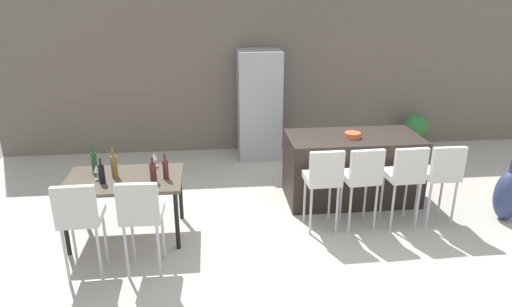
{
  "coord_description": "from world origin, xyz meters",
  "views": [
    {
      "loc": [
        -1.33,
        -4.8,
        2.76
      ],
      "look_at": [
        -0.79,
        0.38,
        0.85
      ],
      "focal_mm": 31.34,
      "sensor_mm": 36.0,
      "label": 1
    }
  ],
  "objects_px": {
    "floor_vase": "(508,195)",
    "bar_chair_far": "(442,172)",
    "dining_chair_near": "(79,215)",
    "wine_bottle_right": "(94,162)",
    "dining_chair_far": "(141,212)",
    "bar_chair_left": "(324,177)",
    "kitchen_island": "(352,168)",
    "wine_bottle_inner": "(102,174)",
    "dining_table": "(124,184)",
    "potted_plant": "(415,129)",
    "refrigerator": "(259,105)",
    "wine_bottle_middle": "(166,169)",
    "fruit_bowl": "(353,135)",
    "wine_glass_near": "(97,169)",
    "bar_chair_middle": "(362,175)",
    "bar_chair_right": "(405,173)",
    "wine_glass_corner": "(152,165)",
    "wine_glass_left": "(154,157)",
    "wine_bottle_end": "(114,166)",
    "wine_bottle_far": "(153,172)"
  },
  "relations": [
    {
      "from": "refrigerator",
      "to": "dining_chair_far",
      "type": "bearing_deg",
      "value": -114.71
    },
    {
      "from": "wine_glass_left",
      "to": "potted_plant",
      "type": "distance_m",
      "value": 4.93
    },
    {
      "from": "wine_bottle_middle",
      "to": "fruit_bowl",
      "type": "relative_size",
      "value": 1.48
    },
    {
      "from": "fruit_bowl",
      "to": "floor_vase",
      "type": "relative_size",
      "value": 0.25
    },
    {
      "from": "dining_table",
      "to": "wine_bottle_right",
      "type": "relative_size",
      "value": 3.74
    },
    {
      "from": "refrigerator",
      "to": "floor_vase",
      "type": "xyz_separation_m",
      "value": [
        2.86,
        -2.67,
        -0.58
      ]
    },
    {
      "from": "wine_bottle_middle",
      "to": "fruit_bowl",
      "type": "distance_m",
      "value": 2.49
    },
    {
      "from": "bar_chair_middle",
      "to": "refrigerator",
      "type": "distance_m",
      "value": 2.85
    },
    {
      "from": "kitchen_island",
      "to": "wine_bottle_right",
      "type": "xyz_separation_m",
      "value": [
        -3.27,
        -0.53,
        0.42
      ]
    },
    {
      "from": "dining_chair_near",
      "to": "wine_glass_corner",
      "type": "relative_size",
      "value": 6.03
    },
    {
      "from": "wine_bottle_inner",
      "to": "wine_glass_corner",
      "type": "distance_m",
      "value": 0.56
    },
    {
      "from": "fruit_bowl",
      "to": "floor_vase",
      "type": "xyz_separation_m",
      "value": [
        1.83,
        -0.73,
        -0.62
      ]
    },
    {
      "from": "wine_bottle_inner",
      "to": "wine_bottle_middle",
      "type": "distance_m",
      "value": 0.69
    },
    {
      "from": "wine_glass_near",
      "to": "bar_chair_far",
      "type": "bearing_deg",
      "value": -1.52
    },
    {
      "from": "bar_chair_far",
      "to": "wine_bottle_right",
      "type": "height_order",
      "value": "wine_bottle_right"
    },
    {
      "from": "dining_chair_near",
      "to": "dining_chair_far",
      "type": "relative_size",
      "value": 1.0
    },
    {
      "from": "bar_chair_middle",
      "to": "wine_glass_corner",
      "type": "height_order",
      "value": "bar_chair_middle"
    },
    {
      "from": "bar_chair_right",
      "to": "dining_table",
      "type": "relative_size",
      "value": 0.8
    },
    {
      "from": "dining_table",
      "to": "wine_bottle_middle",
      "type": "distance_m",
      "value": 0.52
    },
    {
      "from": "wine_bottle_end",
      "to": "bar_chair_far",
      "type": "bearing_deg",
      "value": -2.25
    },
    {
      "from": "bar_chair_right",
      "to": "wine_glass_left",
      "type": "relative_size",
      "value": 6.03
    },
    {
      "from": "dining_chair_near",
      "to": "wine_glass_left",
      "type": "xyz_separation_m",
      "value": [
        0.61,
        1.12,
        0.17
      ]
    },
    {
      "from": "bar_chair_middle",
      "to": "dining_table",
      "type": "distance_m",
      "value": 2.78
    },
    {
      "from": "wine_bottle_far",
      "to": "wine_glass_near",
      "type": "bearing_deg",
      "value": 168.56
    },
    {
      "from": "dining_chair_near",
      "to": "wine_bottle_right",
      "type": "xyz_separation_m",
      "value": [
        -0.06,
        0.96,
        0.18
      ]
    },
    {
      "from": "dining_chair_far",
      "to": "bar_chair_left",
      "type": "bearing_deg",
      "value": 18.62
    },
    {
      "from": "floor_vase",
      "to": "bar_chair_far",
      "type": "bearing_deg",
      "value": -179.28
    },
    {
      "from": "bar_chair_middle",
      "to": "potted_plant",
      "type": "distance_m",
      "value": 3.3
    },
    {
      "from": "wine_bottle_right",
      "to": "wine_glass_near",
      "type": "bearing_deg",
      "value": -69.66
    },
    {
      "from": "bar_chair_left",
      "to": "dining_table",
      "type": "distance_m",
      "value": 2.31
    },
    {
      "from": "kitchen_island",
      "to": "potted_plant",
      "type": "distance_m",
      "value": 2.57
    },
    {
      "from": "dining_table",
      "to": "wine_glass_near",
      "type": "bearing_deg",
      "value": 179.2
    },
    {
      "from": "bar_chair_middle",
      "to": "fruit_bowl",
      "type": "distance_m",
      "value": 0.79
    },
    {
      "from": "bar_chair_right",
      "to": "wine_glass_near",
      "type": "distance_m",
      "value": 3.6
    },
    {
      "from": "dining_table",
      "to": "dining_chair_near",
      "type": "relative_size",
      "value": 1.25
    },
    {
      "from": "floor_vase",
      "to": "refrigerator",
      "type": "bearing_deg",
      "value": 136.91
    },
    {
      "from": "dining_chair_far",
      "to": "wine_glass_left",
      "type": "height_order",
      "value": "dining_chair_far"
    },
    {
      "from": "bar_chair_left",
      "to": "potted_plant",
      "type": "bearing_deg",
      "value": 48.33
    },
    {
      "from": "wine_bottle_far",
      "to": "refrigerator",
      "type": "height_order",
      "value": "refrigerator"
    },
    {
      "from": "dining_table",
      "to": "potted_plant",
      "type": "relative_size",
      "value": 2.0
    },
    {
      "from": "kitchen_island",
      "to": "wine_bottle_inner",
      "type": "relative_size",
      "value": 6.09
    },
    {
      "from": "bar_chair_far",
      "to": "refrigerator",
      "type": "height_order",
      "value": "refrigerator"
    },
    {
      "from": "bar_chair_far",
      "to": "wine_glass_left",
      "type": "relative_size",
      "value": 6.03
    },
    {
      "from": "wine_bottle_right",
      "to": "wine_glass_near",
      "type": "relative_size",
      "value": 2.03
    },
    {
      "from": "dining_table",
      "to": "fruit_bowl",
      "type": "xyz_separation_m",
      "value": [
        2.87,
        0.64,
        0.29
      ]
    },
    {
      "from": "bar_chair_left",
      "to": "dining_chair_near",
      "type": "bearing_deg",
      "value": -165.39
    },
    {
      "from": "bar_chair_middle",
      "to": "kitchen_island",
      "type": "bearing_deg",
      "value": 80.25
    },
    {
      "from": "bar_chair_far",
      "to": "wine_bottle_right",
      "type": "relative_size",
      "value": 2.98
    },
    {
      "from": "wine_bottle_middle",
      "to": "wine_glass_near",
      "type": "distance_m",
      "value": 0.78
    },
    {
      "from": "floor_vase",
      "to": "dining_chair_near",
      "type": "bearing_deg",
      "value": -172.13
    }
  ]
}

